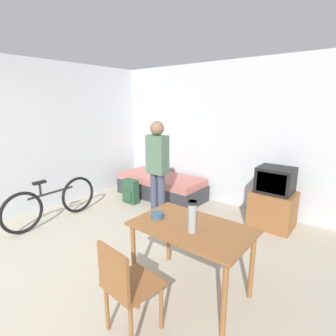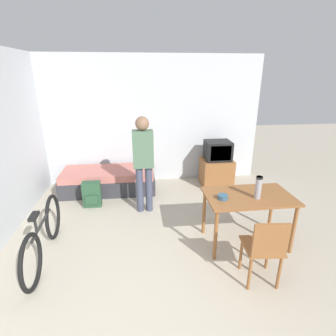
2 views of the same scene
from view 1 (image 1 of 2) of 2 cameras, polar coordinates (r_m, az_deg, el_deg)
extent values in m
cube|color=silver|center=(5.35, 8.29, 7.40)|extent=(5.12, 0.06, 2.70)
cube|color=silver|center=(5.45, -23.02, 6.56)|extent=(0.06, 4.95, 2.70)
cube|color=#333338|center=(5.61, -1.50, -4.62)|extent=(1.88, 0.82, 0.32)
cube|color=#B76B60|center=(5.54, -1.51, -2.37)|extent=(1.83, 0.80, 0.14)
cube|color=brown|center=(4.57, 21.79, -8.36)|extent=(0.65, 0.55, 0.58)
cube|color=black|center=(4.41, 22.36, -2.41)|extent=(0.53, 0.45, 0.40)
cube|color=black|center=(4.21, 21.51, -3.09)|extent=(0.43, 0.01, 0.31)
cube|color=brown|center=(2.70, 5.13, -12.75)|extent=(1.19, 0.72, 0.03)
cylinder|color=brown|center=(2.98, -7.51, -18.35)|extent=(0.05, 0.05, 0.72)
cylinder|color=brown|center=(2.47, 12.15, -26.42)|extent=(0.05, 0.05, 0.72)
cylinder|color=brown|center=(3.37, 0.10, -14.17)|extent=(0.05, 0.05, 0.72)
cylinder|color=brown|center=(2.92, 17.79, -19.68)|extent=(0.05, 0.05, 0.72)
cube|color=brown|center=(2.45, -7.57, -23.75)|extent=(0.45, 0.45, 0.02)
cube|color=brown|center=(2.23, -11.86, -21.34)|extent=(0.38, 0.06, 0.41)
cylinder|color=brown|center=(2.59, -1.49, -27.92)|extent=(0.04, 0.04, 0.45)
cylinder|color=brown|center=(2.78, -6.84, -24.58)|extent=(0.04, 0.04, 0.45)
cylinder|color=brown|center=(2.43, -8.04, -31.51)|extent=(0.04, 0.04, 0.45)
cylinder|color=brown|center=(2.63, -13.15, -27.47)|extent=(0.04, 0.04, 0.45)
torus|color=black|center=(5.05, -18.96, -5.52)|extent=(0.08, 0.66, 0.66)
torus|color=black|center=(4.60, -29.18, -8.52)|extent=(0.08, 0.66, 0.66)
cylinder|color=black|center=(4.75, -24.03, -4.93)|extent=(0.07, 0.78, 0.04)
cylinder|color=black|center=(4.64, -26.05, -4.28)|extent=(0.04, 0.04, 0.20)
cube|color=black|center=(4.60, -26.21, -2.86)|extent=(0.09, 0.20, 0.04)
cylinder|color=#3D4256|center=(4.47, -3.03, -6.14)|extent=(0.12, 0.12, 0.83)
cylinder|color=#3D4256|center=(4.37, -1.44, -6.59)|extent=(0.12, 0.12, 0.83)
cube|color=#4C6B51|center=(4.22, -2.34, 2.93)|extent=(0.34, 0.20, 0.62)
sphere|color=#846047|center=(4.16, -2.40, 8.66)|extent=(0.22, 0.22, 0.22)
cylinder|color=#99999E|center=(2.52, 5.30, -10.50)|extent=(0.08, 0.08, 0.31)
cylinder|color=black|center=(2.46, 5.38, -7.51)|extent=(0.09, 0.09, 0.03)
cylinder|color=#335670|center=(2.84, -2.37, -10.25)|extent=(0.13, 0.13, 0.06)
cube|color=#284C33|center=(5.29, -8.15, -5.03)|extent=(0.32, 0.16, 0.48)
cube|color=#284C33|center=(5.25, -8.88, -6.03)|extent=(0.22, 0.03, 0.17)
camera|label=2|loc=(3.00, -74.40, 11.28)|focal=28.00mm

